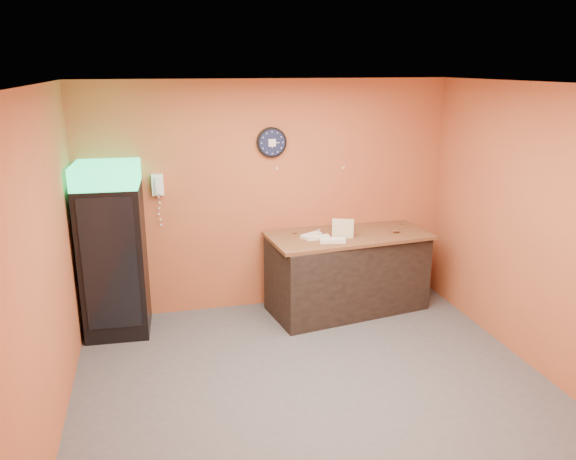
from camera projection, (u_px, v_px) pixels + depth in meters
name	position (u px, v px, depth m)	size (l,w,h in m)	color
floor	(314.00, 384.00, 5.39)	(4.50, 4.50, 0.00)	#47474C
back_wall	(269.00, 197.00, 6.86)	(4.50, 0.02, 2.80)	#B96134
left_wall	(46.00, 267.00, 4.48)	(0.02, 4.00, 2.80)	#B96134
right_wall	(535.00, 229.00, 5.51)	(0.02, 4.00, 2.80)	#B96134
ceiling	(318.00, 84.00, 4.60)	(4.50, 4.00, 0.02)	white
beverage_cooler	(113.00, 253.00, 6.19)	(0.72, 0.73, 1.95)	black
prep_counter	(347.00, 273.00, 6.93)	(1.89, 0.84, 0.94)	black
wall_clock	(272.00, 142.00, 6.65)	(0.36, 0.06, 0.36)	black
wall_phone	(158.00, 185.00, 6.44)	(0.13, 0.11, 0.25)	white
butcher_paper	(348.00, 235.00, 6.79)	(1.93, 0.90, 0.04)	brown
sub_roll_stack	(343.00, 228.00, 6.63)	(0.27, 0.17, 0.21)	beige
wrapped_sandwich_left	(318.00, 237.00, 6.59)	(0.28, 0.11, 0.04)	white
wrapped_sandwich_mid	(332.00, 240.00, 6.47)	(0.30, 0.12, 0.04)	white
wrapped_sandwich_right	(311.00, 235.00, 6.67)	(0.27, 0.11, 0.04)	white
kitchen_tool	(319.00, 231.00, 6.79)	(0.06, 0.06, 0.06)	silver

